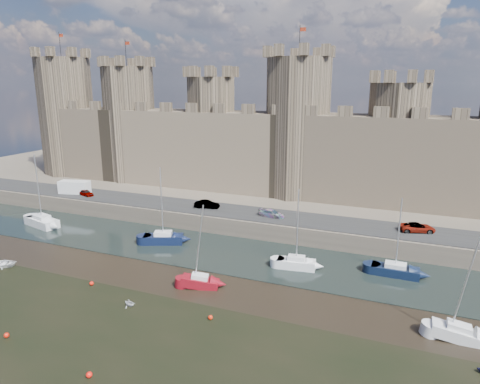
{
  "coord_description": "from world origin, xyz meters",
  "views": [
    {
      "loc": [
        20.4,
        -23.29,
        21.41
      ],
      "look_at": [
        2.1,
        22.0,
        8.96
      ],
      "focal_mm": 32.0,
      "sensor_mm": 36.0,
      "label": 1
    }
  ],
  "objects": [
    {
      "name": "ground",
      "position": [
        0.0,
        0.0,
        0.0
      ],
      "size": [
        160.0,
        160.0,
        0.0
      ],
      "primitive_type": "plane",
      "color": "black",
      "rests_on": "ground"
    },
    {
      "name": "water_channel",
      "position": [
        0.0,
        24.0,
        0.04
      ],
      "size": [
        160.0,
        12.0,
        0.08
      ],
      "primitive_type": "cube",
      "color": "black",
      "rests_on": "ground"
    },
    {
      "name": "quay",
      "position": [
        0.0,
        60.0,
        1.25
      ],
      "size": [
        160.0,
        60.0,
        2.5
      ],
      "primitive_type": "cube",
      "color": "#4C443A",
      "rests_on": "ground"
    },
    {
      "name": "road",
      "position": [
        0.0,
        34.0,
        2.55
      ],
      "size": [
        160.0,
        7.0,
        0.1
      ],
      "primitive_type": "cube",
      "color": "black",
      "rests_on": "quay"
    },
    {
      "name": "castle",
      "position": [
        -0.64,
        48.0,
        11.67
      ],
      "size": [
        108.5,
        11.0,
        29.0
      ],
      "color": "#42382B",
      "rests_on": "quay"
    },
    {
      "name": "car_0",
      "position": [
        -31.1,
        33.01,
        3.06
      ],
      "size": [
        3.53,
        2.29,
        1.12
      ],
      "primitive_type": "imported",
      "rotation": [
        0.0,
        0.0,
        1.25
      ],
      "color": "gray",
      "rests_on": "quay"
    },
    {
      "name": "car_1",
      "position": [
        -8.31,
        33.98,
        3.14
      ],
      "size": [
        4.05,
        2.05,
        1.27
      ],
      "primitive_type": "imported",
      "rotation": [
        0.0,
        0.0,
        1.76
      ],
      "color": "gray",
      "rests_on": "quay"
    },
    {
      "name": "car_2",
      "position": [
        2.45,
        33.49,
        3.05
      ],
      "size": [
        3.92,
        1.97,
        1.09
      ],
      "primitive_type": "imported",
      "rotation": [
        0.0,
        0.0,
        1.45
      ],
      "color": "gray",
      "rests_on": "quay"
    },
    {
      "name": "car_3",
      "position": [
        22.08,
        34.47,
        3.12
      ],
      "size": [
        4.9,
        3.3,
        1.25
      ],
      "primitive_type": "imported",
      "rotation": [
        0.0,
        0.0,
        1.87
      ],
      "color": "gray",
      "rests_on": "quay"
    },
    {
      "name": "van",
      "position": [
        -33.99,
        33.5,
        3.64
      ],
      "size": [
        5.56,
        3.13,
        2.29
      ],
      "primitive_type": "cube",
      "rotation": [
        0.0,
        0.0,
        0.21
      ],
      "color": "silver",
      "rests_on": "quay"
    },
    {
      "name": "sailboat_0",
      "position": [
        -31.23,
        23.24,
        0.85
      ],
      "size": [
        6.37,
        3.69,
        11.19
      ],
      "rotation": [
        0.0,
        0.0,
        -0.24
      ],
      "color": "silver",
      "rests_on": "ground"
    },
    {
      "name": "sailboat_1",
      "position": [
        -10.05,
        23.95,
        0.83
      ],
      "size": [
        5.68,
        3.95,
        10.62
      ],
      "rotation": [
        0.0,
        0.0,
        0.4
      ],
      "color": "black",
      "rests_on": "ground"
    },
    {
      "name": "sailboat_2",
      "position": [
        8.97,
        22.8,
        0.79
      ],
      "size": [
        4.68,
        2.33,
        9.68
      ],
      "rotation": [
        0.0,
        0.0,
        0.13
      ],
      "color": "silver",
      "rests_on": "ground"
    },
    {
      "name": "sailboat_3",
      "position": [
        19.97,
        25.2,
        0.73
      ],
      "size": [
        5.25,
        2.1,
        9.17
      ],
      "rotation": [
        0.0,
        0.0,
        -0.01
      ],
      "color": "black",
      "rests_on": "ground"
    },
    {
      "name": "sailboat_4",
      "position": [
        0.57,
        14.29,
        0.7
      ],
      "size": [
        4.28,
        2.68,
        9.34
      ],
      "rotation": [
        0.0,
        0.0,
        0.31
      ],
      "color": "maroon",
      "rests_on": "ground"
    },
    {
      "name": "sailboat_5",
      "position": [
        25.6,
        13.86,
        0.69
      ],
      "size": [
        4.41,
        1.76,
        9.48
      ],
      "rotation": [
        0.0,
        0.0,
        0.01
      ],
      "color": "silver",
      "rests_on": "ground"
    },
    {
      "name": "dinghy_3",
      "position": [
        -4.06,
        8.02,
        0.35
      ],
      "size": [
        1.58,
        1.45,
        0.7
      ],
      "primitive_type": "imported",
      "rotation": [
        1.57,
        0.0,
        1.32
      ],
      "color": "silver",
      "rests_on": "ground"
    },
    {
      "name": "dinghy_6",
      "position": [
        -24.08,
        10.23,
        0.33
      ],
      "size": [
        3.42,
        2.58,
        0.67
      ],
      "primitive_type": "imported",
      "rotation": [
        1.57,
        0.0,
        4.8
      ],
      "color": "white",
      "rests_on": "ground"
    },
    {
      "name": "buoy_0",
      "position": [
        -10.67,
        -0.46,
        0.23
      ],
      "size": [
        0.46,
        0.46,
        0.46
      ],
      "primitive_type": "sphere",
      "color": "red",
      "rests_on": "ground"
    },
    {
      "name": "buoy_1",
      "position": [
        -10.62,
        10.22,
        0.23
      ],
      "size": [
        0.46,
        0.46,
        0.46
      ],
      "primitive_type": "sphere",
      "color": "#FF1B0B",
      "rests_on": "ground"
    },
    {
      "name": "buoy_3",
      "position": [
        4.46,
        8.79,
        0.22
      ],
      "size": [
        0.44,
        0.44,
        0.44
      ],
      "primitive_type": "sphere",
      "color": "red",
      "rests_on": "ground"
    },
    {
      "name": "buoy_4",
      "position": [
        -0.42,
        -1.93,
        0.24
      ],
      "size": [
        0.48,
        0.48,
        0.48
      ],
      "primitive_type": "sphere",
      "color": "#FF140B",
      "rests_on": "ground"
    }
  ]
}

